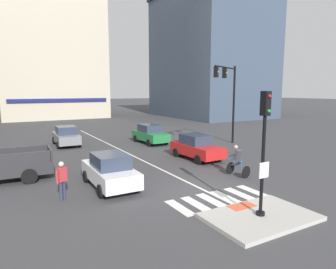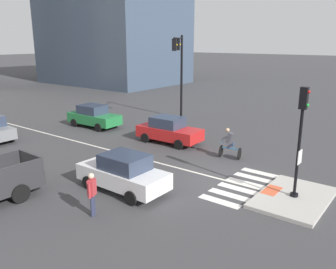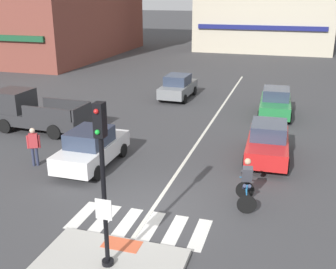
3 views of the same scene
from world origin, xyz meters
name	(u,v)px [view 1 (image 1 of 3)]	position (x,y,z in m)	size (l,w,h in m)	color
ground_plane	(204,191)	(0.00, 0.00, 0.00)	(300.00, 300.00, 0.00)	#3D3D3F
traffic_island	(260,217)	(0.00, -3.42, 0.07)	(3.92, 2.57, 0.15)	#B2AFA8
tactile_pad_front	(242,206)	(0.00, -2.48, 0.15)	(1.10, 0.60, 0.01)	#DB5B38
signal_pole	(264,142)	(0.00, -3.43, 2.82)	(0.44, 0.38, 4.42)	black
crosswalk_stripe_a	(180,208)	(-1.98, -1.11, 0.00)	(0.44, 1.80, 0.01)	silver
crosswalk_stripe_b	(196,204)	(-1.19, -1.11, 0.00)	(0.44, 1.80, 0.01)	silver
crosswalk_stripe_c	(212,200)	(-0.40, -1.11, 0.00)	(0.44, 1.80, 0.01)	silver
crosswalk_stripe_d	(226,197)	(0.40, -1.11, 0.00)	(0.44, 1.80, 0.01)	silver
crosswalk_stripe_e	(240,194)	(1.19, -1.11, 0.00)	(0.44, 1.80, 0.01)	silver
crosswalk_stripe_f	(253,191)	(1.98, -1.11, 0.00)	(0.44, 1.80, 0.01)	silver
lane_centre_line	(125,152)	(0.10, 10.00, 0.00)	(0.14, 28.00, 0.01)	silver
traffic_light_mast	(229,91)	(8.75, 8.57, 4.57)	(3.75, 2.10, 6.65)	black
building_corner_left	(50,51)	(0.30, 44.86, 11.31)	(16.65, 14.85, 22.59)	beige
building_corner_right	(210,55)	(24.84, 32.16, 10.74)	(14.99, 19.71, 21.43)	#3D4C60
car_white_westbound_near	(110,171)	(-3.53, 2.71, 0.81)	(1.87, 4.11, 1.64)	white
car_grey_westbound_distant	(66,136)	(-3.20, 15.01, 0.81)	(1.92, 4.14, 1.64)	slate
car_green_eastbound_far	(150,134)	(3.43, 12.55, 0.81)	(1.96, 4.16, 1.64)	#237A3D
car_red_eastbound_mid	(196,147)	(3.47, 5.58, 0.81)	(1.94, 4.15, 1.64)	red
cyclist	(237,160)	(3.07, 1.15, 0.87)	(0.84, 1.19, 1.68)	black
pedestrian_at_curb_left	(62,178)	(-5.84, 2.01, 0.98)	(0.50, 0.36, 1.67)	#2D334C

